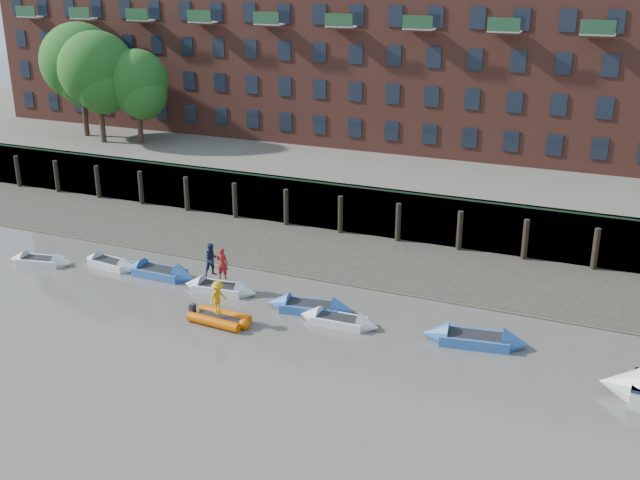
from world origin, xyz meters
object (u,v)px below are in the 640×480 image
Objects in this scene: rowboat_3 at (220,288)px; rowboat_2 at (160,272)px; rowboat_6 at (475,339)px; person_rib_crew at (218,298)px; rowboat_4 at (311,307)px; rib_tender at (222,319)px; rowboat_0 at (41,261)px; rowboat_5 at (339,321)px; person_rower_b at (212,260)px; rowboat_1 at (111,264)px; person_rower_a at (222,263)px.

rowboat_2 is at bearing 168.16° from rowboat_3.
rowboat_6 is 3.03× the size of person_rib_crew.
rib_tender is at bearing -148.75° from rowboat_4.
rowboat_0 is 2.47× the size of person_rib_crew.
rowboat_5 is 0.81× the size of rowboat_6.
rowboat_2 is at bearing 121.76° from person_rower_b.
rib_tender is at bearing -175.70° from rowboat_6.
rowboat_3 is 1.35× the size of rib_tender.
rowboat_0 is at bearing 171.74° from rowboat_6.
rowboat_6 reaches higher than rowboat_4.
rowboat_2 is 0.91× the size of rowboat_6.
rowboat_6 is at bearing -2.29° from rowboat_2.
rowboat_5 is at bearing -12.82° from rowboat_3.
rowboat_6 is at bearing -10.93° from rowboat_0.
rowboat_4 is (17.47, 0.52, 0.03)m from rowboat_0.
rowboat_0 is 1.00× the size of rowboat_5.
person_rib_crew is at bearing -64.46° from rowboat_3.
rowboat_1 is 0.80× the size of rowboat_6.
person_rib_crew is (13.84, -2.50, 1.17)m from rowboat_0.
person_rower_a is at bearing -64.92° from person_rower_b.
rowboat_2 is 11.90m from rowboat_5.
rowboat_3 is 3.83m from rib_tender.
rowboat_3 is 14.08m from rowboat_6.
rowboat_4 is 6.25m from person_rower_b.
rowboat_5 is (15.29, -1.64, 0.01)m from rowboat_1.
rowboat_0 is 4.31m from rowboat_1.
rowboat_0 is 19.39m from rowboat_5.
rowboat_4 reaches higher than rib_tender.
rowboat_1 is 2.24× the size of person_rower_b.
person_rower_b is at bearing 166.86° from rowboat_4.
rowboat_4 is at bearing -7.21° from rowboat_3.
person_rib_crew reaches higher than rowboat_2.
person_rower_b reaches higher than rowboat_5.
person_rib_crew is at bearing -175.76° from rowboat_6.
rowboat_4 is (5.53, -0.24, 0.02)m from rowboat_3.
person_rower_b is at bearing -5.33° from rowboat_2.
rowboat_0 is 11.96m from rowboat_3.
rowboat_0 is 1.01× the size of rowboat_1.
rowboat_5 is 6.66m from rowboat_6.
rib_tender is at bearing 108.19° from person_rower_a.
rowboat_4 is at bearing 2.76° from rowboat_1.
person_rib_crew is (1.68, -3.25, -0.35)m from person_rower_a.
rowboat_2 is 4.37m from rowboat_3.
rowboat_1 is 2.43× the size of person_rib_crew.
rowboat_6 is at bearing 3.79° from rowboat_1.
person_rower_a reaches higher than rowboat_5.
rowboat_1 is at bearing 124.32° from person_rower_b.
person_rower_b is at bearing 130.62° from rib_tender.
rowboat_5 is at bearing -57.98° from person_rib_crew.
rowboat_1 is 21.94m from rowboat_6.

